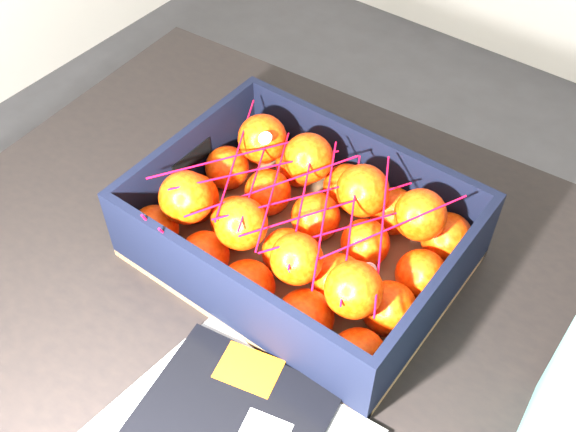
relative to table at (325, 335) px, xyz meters
The scene contains 4 objects.
table is the anchor object (origin of this frame).
produce_crate 0.16m from the table, 153.94° to the left, with size 0.43×0.32×0.13m.
clementine_heap 0.18m from the table, 153.47° to the left, with size 0.40×0.30×0.13m.
mesh_net 0.24m from the table, 161.13° to the left, with size 0.35×0.28×0.09m.
Camera 1 is at (0.21, -0.50, 1.51)m, focal length 42.23 mm.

